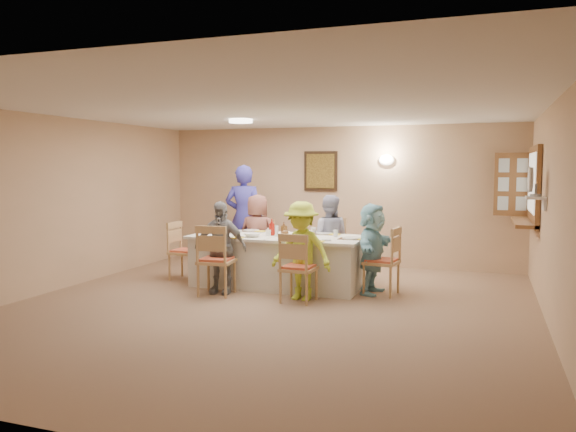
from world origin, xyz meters
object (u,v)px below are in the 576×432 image
(serving_hatch, at_px, (534,186))
(diner_front_left, at_px, (220,247))
(chair_back_right, at_px, (331,249))
(diner_front_right, at_px, (302,251))
(chair_front_right, at_px, (299,267))
(diner_right_end, at_px, (372,249))
(condiment_ketchup, at_px, (272,227))
(chair_right_end, at_px, (381,260))
(caregiver, at_px, (244,217))
(dining_table, at_px, (277,261))
(diner_back_left, at_px, (258,235))
(desk_fan, at_px, (533,185))
(chair_back_left, at_px, (260,247))
(chair_front_left, at_px, (217,259))
(diner_back_right, at_px, (329,238))
(chair_left_end, at_px, (185,251))

(serving_hatch, height_order, diner_front_left, serving_hatch)
(chair_back_right, bearing_deg, diner_front_right, -94.00)
(chair_front_right, distance_m, diner_front_right, 0.23)
(diner_right_end, height_order, condiment_ketchup, diner_right_end)
(chair_right_end, xyz_separation_m, caregiver, (-2.60, 1.15, 0.43))
(dining_table, bearing_deg, diner_right_end, 0.00)
(diner_back_left, xyz_separation_m, condiment_ketchup, (0.51, -0.68, 0.22))
(chair_back_right, xyz_separation_m, diner_front_left, (-1.20, -1.48, 0.16))
(desk_fan, height_order, diner_right_end, desk_fan)
(desk_fan, height_order, caregiver, caregiver)
(chair_back_left, distance_m, chair_front_left, 1.60)
(chair_back_right, bearing_deg, chair_right_end, -44.10)
(dining_table, distance_m, chair_back_right, 1.01)
(diner_right_end, bearing_deg, chair_front_right, 141.59)
(desk_fan, bearing_deg, diner_back_right, 161.59)
(dining_table, xyz_separation_m, chair_back_left, (-0.60, 0.80, 0.07))
(chair_back_left, height_order, chair_back_right, chair_back_right)
(chair_back_right, distance_m, chair_left_end, 2.29)
(desk_fan, distance_m, condiment_ketchup, 3.60)
(chair_back_left, distance_m, diner_front_left, 1.49)
(chair_front_right, height_order, chair_left_end, chair_front_right)
(dining_table, xyz_separation_m, chair_left_end, (-1.55, 0.00, 0.08))
(dining_table, bearing_deg, caregiver, 132.40)
(chair_right_end, xyz_separation_m, condiment_ketchup, (-1.64, 0.00, 0.41))
(chair_left_end, bearing_deg, chair_back_left, -47.81)
(serving_hatch, distance_m, diner_front_left, 4.59)
(serving_hatch, distance_m, diner_front_right, 3.54)
(chair_right_end, height_order, diner_right_end, diner_right_end)
(dining_table, height_order, diner_front_right, diner_front_right)
(chair_left_end, relative_size, diner_front_left, 0.71)
(caregiver, bearing_deg, chair_front_right, 119.63)
(chair_front_right, relative_size, diner_front_left, 0.71)
(serving_hatch, distance_m, chair_back_right, 3.13)
(chair_back_left, height_order, chair_right_end, chair_right_end)
(chair_left_end, bearing_deg, diner_front_right, -105.46)
(chair_back_right, bearing_deg, chair_front_left, -130.87)
(diner_right_end, bearing_deg, chair_right_end, -82.70)
(diner_back_left, bearing_deg, diner_right_end, 160.66)
(dining_table, relative_size, chair_back_left, 2.82)
(serving_hatch, bearing_deg, chair_right_end, -151.49)
(desk_fan, xyz_separation_m, chair_right_end, (-1.89, 0.26, -1.07))
(chair_back_left, xyz_separation_m, diner_back_left, (0.00, -0.12, 0.21))
(diner_front_right, bearing_deg, condiment_ketchup, 142.20)
(desk_fan, xyz_separation_m, diner_front_left, (-4.04, -0.42, -0.90))
(diner_back_left, relative_size, diner_front_right, 1.01)
(chair_back_left, relative_size, diner_front_left, 0.70)
(chair_right_end, height_order, diner_front_left, diner_front_left)
(diner_back_right, height_order, condiment_ketchup, diner_back_right)
(dining_table, relative_size, diner_back_left, 1.92)
(dining_table, height_order, diner_back_right, diner_back_right)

